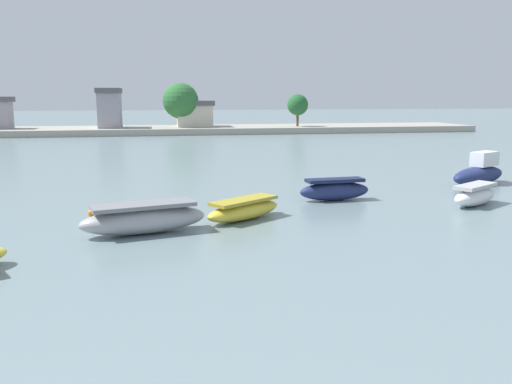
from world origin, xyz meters
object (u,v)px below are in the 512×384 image
Objects in this scene: moored_boat_5 at (475,195)px; mooring_buoy_0 at (91,213)px; moored_boat_6 at (479,173)px; mooring_buoy_2 at (263,198)px; moored_boat_3 at (244,210)px; moored_boat_4 at (335,190)px; moored_boat_2 at (144,219)px.

moored_boat_5 reaches higher than mooring_buoy_0.
moored_boat_6 is 14.14m from mooring_buoy_2.
moored_boat_5 reaches higher than moored_boat_3.
moored_boat_3 is at bearing -151.38° from moored_boat_4.
mooring_buoy_2 is at bearing 29.74° from moored_boat_2.
moored_boat_2 reaches higher than moored_boat_3.
moored_boat_4 reaches higher than mooring_buoy_2.
moored_boat_5 is (15.87, 2.50, -0.08)m from moored_boat_2.
moored_boat_6 is 22.66m from mooring_buoy_0.
mooring_buoy_0 is at bearing 145.42° from moored_boat_5.
moored_boat_4 is 11.81× the size of mooring_buoy_0.
moored_boat_5 is at bearing -30.85° from moored_boat_3.
moored_boat_2 is 1.35× the size of moored_boat_4.
moored_boat_4 is 0.75× the size of moored_boat_6.
moored_boat_2 is at bearing -55.03° from mooring_buoy_0.
moored_boat_5 is 0.70× the size of moored_boat_6.
moored_boat_5 reaches higher than mooring_buoy_2.
moored_boat_6 is (3.90, 5.61, 0.20)m from moored_boat_5.
moored_boat_6 is (15.55, 6.52, 0.27)m from moored_boat_3.
moored_boat_4 is 13.97× the size of mooring_buoy_2.
mooring_buoy_0 is 8.54m from mooring_buoy_2.
moored_boat_2 is at bearing 157.26° from moored_boat_5.
moored_boat_4 is (5.28, 3.38, 0.11)m from moored_boat_3.
mooring_buoy_2 is (-3.62, 0.58, -0.40)m from moored_boat_4.
moored_boat_5 is at bearing -16.94° from mooring_buoy_2.
mooring_buoy_2 is at bearing 162.52° from moored_boat_6.
moored_boat_2 is 4.20m from mooring_buoy_0.
moored_boat_3 is (4.22, 1.59, -0.14)m from moored_boat_2.
mooring_buoy_2 is (5.88, 5.54, -0.44)m from moored_boat_2.
moored_boat_5 is 18.29m from mooring_buoy_0.
moored_boat_3 is 0.80× the size of moored_boat_6.
mooring_buoy_0 is at bearing 129.18° from moored_boat_3.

